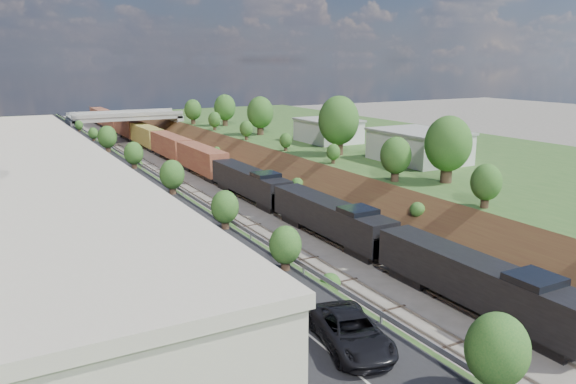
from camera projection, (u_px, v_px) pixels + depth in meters
name	position (u px, v px, depth m)	size (l,w,h in m)	color
platform_right	(429.00, 164.00, 89.02)	(44.00, 180.00, 5.00)	#325924
embankment_left	(156.00, 215.00, 68.94)	(7.07, 180.00, 7.07)	brown
embankment_right	(310.00, 195.00, 79.27)	(7.07, 180.00, 7.07)	brown
rail_left_track	(220.00, 206.00, 72.86)	(1.58, 180.00, 0.18)	gray
rail_right_track	(256.00, 201.00, 75.30)	(1.58, 180.00, 0.18)	gray
road	(116.00, 179.00, 65.67)	(8.00, 180.00, 0.10)	black
guardrail	(151.00, 172.00, 67.31)	(0.10, 171.00, 0.70)	#99999E
commercial_building	(3.00, 204.00, 40.25)	(14.30, 62.30, 7.00)	maroon
overpass	(126.00, 123.00, 125.85)	(24.50, 8.30, 7.40)	gray
white_building_near	(419.00, 147.00, 76.71)	(9.00, 12.00, 4.00)	silver
white_building_far	(328.00, 131.00, 95.28)	(8.00, 10.00, 3.60)	silver
tree_right_large	(448.00, 144.00, 62.88)	(5.25, 5.25, 7.61)	#473323
tree_left_crest	(329.00, 262.00, 32.84)	(2.45, 2.45, 3.55)	#473323
freight_train	(173.00, 147.00, 105.42)	(3.19, 161.97, 4.72)	black
suv	(351.00, 332.00, 26.79)	(2.75, 5.97, 1.66)	black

